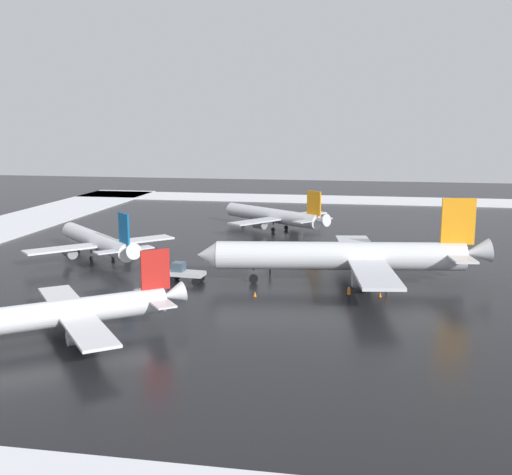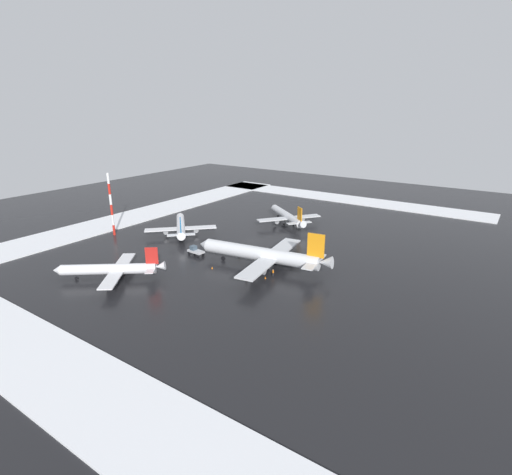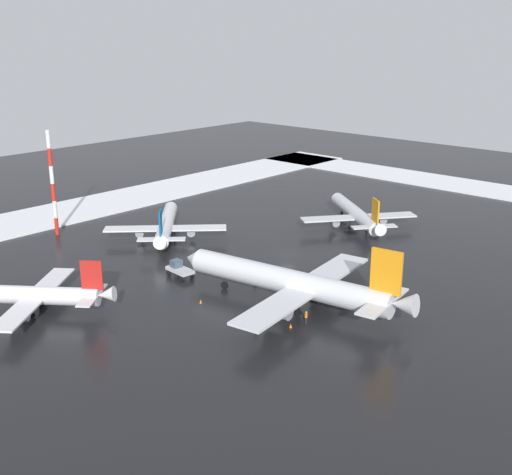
{
  "view_description": "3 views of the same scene",
  "coord_description": "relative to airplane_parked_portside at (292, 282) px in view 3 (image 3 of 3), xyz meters",
  "views": [
    {
      "loc": [
        92.17,
        16.61,
        19.58
      ],
      "look_at": [
        7.74,
        1.33,
        3.85
      ],
      "focal_mm": 45.0,
      "sensor_mm": 36.0,
      "label": 1
    },
    {
      "loc": [
        91.54,
        63.38,
        37.53
      ],
      "look_at": [
        2.41,
        2.68,
        2.05
      ],
      "focal_mm": 28.0,
      "sensor_mm": 36.0,
      "label": 2
    },
    {
      "loc": [
        77.88,
        63.76,
        35.13
      ],
      "look_at": [
        8.45,
        0.68,
        5.16
      ],
      "focal_mm": 45.0,
      "sensor_mm": 36.0,
      "label": 3
    }
  ],
  "objects": [
    {
      "name": "ground_plane",
      "position": [
        -15.87,
        -13.97,
        -3.48
      ],
      "size": [
        240.0,
        240.0,
        0.0
      ],
      "primitive_type": "plane",
      "color": "black"
    },
    {
      "name": "snow_bank_far",
      "position": [
        -15.87,
        -63.97,
        -3.29
      ],
      "size": [
        152.0,
        16.0,
        0.38
      ],
      "primitive_type": "cube",
      "color": "white",
      "rests_on": "ground_plane"
    },
    {
      "name": "snow_bank_left",
      "position": [
        -82.87,
        -13.97,
        -3.29
      ],
      "size": [
        14.0,
        116.0,
        0.38
      ],
      "primitive_type": "cube",
      "color": "white",
      "rests_on": "ground_plane"
    },
    {
      "name": "airplane_parked_portside",
      "position": [
        0.0,
        0.0,
        0.0
      ],
      "size": [
        29.54,
        35.42,
        10.53
      ],
      "rotation": [
        0.0,
        0.0,
        4.86
      ],
      "color": "silver",
      "rests_on": "ground_plane"
    },
    {
      "name": "airplane_far_rear",
      "position": [
        -36.97,
        -14.61,
        -0.88
      ],
      "size": [
        19.77,
        22.4,
        7.86
      ],
      "rotation": [
        0.0,
        0.0,
        4.06
      ],
      "color": "silver",
      "rests_on": "ground_plane"
    },
    {
      "name": "airplane_distant_tail",
      "position": [
        -8.25,
        -35.7,
        -0.93
      ],
      "size": [
        20.28,
        20.37,
        7.71
      ],
      "rotation": [
        0.0,
        0.0,
        3.93
      ],
      "color": "white",
      "rests_on": "ground_plane"
    },
    {
      "name": "airplane_foreground_jet",
      "position": [
        25.04,
        -24.79,
        -1.01
      ],
      "size": [
        18.87,
        21.24,
        7.49
      ],
      "rotation": [
        0.0,
        0.0,
        5.37
      ],
      "color": "white",
      "rests_on": "ground_plane"
    },
    {
      "name": "pushback_tug",
      "position": [
        2.86,
        -19.62,
        -2.2
      ],
      "size": [
        2.67,
        4.78,
        2.5
      ],
      "rotation": [
        0.0,
        0.0,
        4.62
      ],
      "color": "silver",
      "rests_on": "ground_plane"
    },
    {
      "name": "ground_crew_mid_apron",
      "position": [
        -3.54,
        -9.96,
        -2.51
      ],
      "size": [
        0.36,
        0.36,
        1.71
      ],
      "rotation": [
        0.0,
        0.0,
        4.79
      ],
      "color": "black",
      "rests_on": "ground_plane"
    },
    {
      "name": "ground_crew_by_nose_gear",
      "position": [
        7.91,
        0.57,
        -2.51
      ],
      "size": [
        0.36,
        0.36,
        1.71
      ],
      "rotation": [
        0.0,
        0.0,
        5.15
      ],
      "color": "black",
      "rests_on": "ground_plane"
    },
    {
      "name": "ground_crew_beside_wing",
      "position": [
        2.96,
        4.69,
        -2.51
      ],
      "size": [
        0.36,
        0.36,
        1.71
      ],
      "rotation": [
        0.0,
        0.0,
        4.58
      ],
      "color": "black",
      "rests_on": "ground_plane"
    },
    {
      "name": "antenna_mast",
      "position": [
        3.73,
        -52.23,
        6.06
      ],
      "size": [
        0.7,
        0.7,
        19.07
      ],
      "color": "red",
      "rests_on": "ground_plane"
    },
    {
      "name": "traffic_cone_near_nose",
      "position": [
        7.5,
        -9.92,
        -3.21
      ],
      "size": [
        0.36,
        0.36,
        0.55
      ],
      "primitive_type": "cone",
      "color": "orange",
      "rests_on": "ground_plane"
    },
    {
      "name": "traffic_cone_mid_line",
      "position": [
        5.15,
        3.98,
        -3.21
      ],
      "size": [
        0.36,
        0.36,
        0.55
      ],
      "primitive_type": "cone",
      "color": "orange",
      "rests_on": "ground_plane"
    },
    {
      "name": "traffic_cone_wingtip_side",
      "position": [
        -9.14,
        3.09,
        -3.21
      ],
      "size": [
        0.36,
        0.36,
        0.55
      ],
      "primitive_type": "cone",
      "color": "orange",
      "rests_on": "ground_plane"
    }
  ]
}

